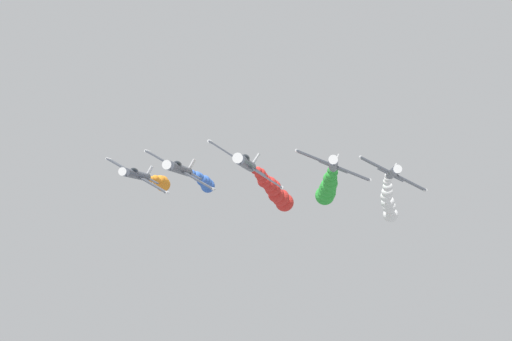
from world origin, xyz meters
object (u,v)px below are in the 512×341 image
airplane_left_inner (333,164)px  airplane_right_inner (179,169)px  airplane_left_outer (393,172)px  airplane_right_outer (137,175)px  airplane_lead (246,163)px

airplane_left_inner → airplane_right_inner: (17.93, 2.17, -0.55)m
airplane_left_outer → airplane_right_outer: (33.30, 1.90, -0.12)m
airplane_right_inner → airplane_left_outer: size_ratio=1.00×
airplane_right_inner → airplane_left_outer: (-25.56, -9.82, 0.09)m
airplane_lead → airplane_right_inner: 10.75m
airplane_lead → airplane_right_outer: bearing=-40.7°
airplane_lead → airplane_left_outer: 23.25m
airplane_left_outer → airplane_right_outer: 33.35m
airplane_lead → airplane_right_inner: bearing=-35.5°
airplane_right_inner → airplane_right_outer: bearing=-45.7°
airplane_left_inner → airplane_lead: bearing=42.5°
airplane_right_outer → airplane_lead: bearing=139.3°
airplane_left_inner → airplane_right_inner: 18.07m
airplane_left_inner → airplane_left_outer: airplane_left_inner is taller
airplane_right_inner → airplane_right_outer: airplane_right_inner is taller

